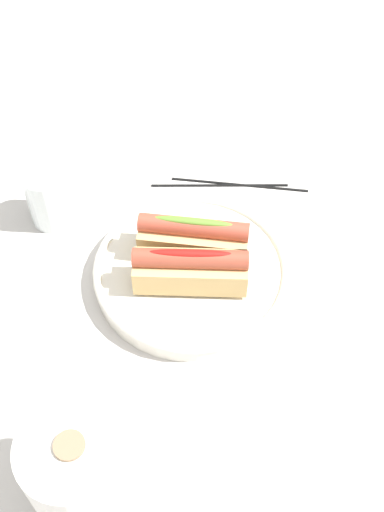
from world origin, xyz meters
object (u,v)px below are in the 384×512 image
(paper_towel_roll, at_px, (79,471))
(chopstick_near, at_px, (220,185))
(hotdog_front, at_px, (194,237))
(water_glass, at_px, (51,199))
(chopstick_far, at_px, (240,184))
(serving_bowl, at_px, (192,271))
(hotdog_back, at_px, (190,268))

(paper_towel_roll, height_order, chopstick_near, paper_towel_roll)
(hotdog_front, distance_m, water_glass, 0.23)
(chopstick_far, bearing_deg, chopstick_near, 9.93)
(hotdog_front, xyz_separation_m, water_glass, (0.23, -0.01, -0.02))
(paper_towel_roll, bearing_deg, serving_bowl, -91.99)
(serving_bowl, xyz_separation_m, hotdog_back, (-0.01, 0.03, 0.04))
(water_glass, relative_size, chopstick_near, 0.41)
(water_glass, height_order, chopstick_far, water_glass)
(serving_bowl, distance_m, hotdog_back, 0.05)
(serving_bowl, height_order, paper_towel_roll, paper_towel_roll)
(water_glass, relative_size, paper_towel_roll, 0.67)
(hotdog_back, bearing_deg, chopstick_near, -82.91)
(hotdog_front, distance_m, hotdog_back, 0.05)
(paper_towel_roll, bearing_deg, hotdog_back, -93.56)
(hotdog_front, relative_size, chopstick_near, 0.71)
(hotdog_back, distance_m, water_glass, 0.26)
(paper_towel_roll, bearing_deg, water_glass, -57.73)
(chopstick_near, relative_size, chopstick_far, 1.00)
(hotdog_front, distance_m, chopstick_near, 0.17)
(hotdog_back, distance_m, chopstick_far, 0.24)
(serving_bowl, xyz_separation_m, water_glass, (0.24, -0.04, 0.02))
(chopstick_near, bearing_deg, paper_towel_roll, 71.44)
(hotdog_back, bearing_deg, serving_bowl, -75.03)
(hotdog_front, distance_m, chopstick_far, 0.19)
(hotdog_back, distance_m, chopstick_near, 0.23)
(serving_bowl, relative_size, hotdog_back, 1.73)
(serving_bowl, height_order, chopstick_far, serving_bowl)
(hotdog_front, height_order, water_glass, hotdog_front)
(serving_bowl, bearing_deg, water_glass, -9.85)
(hotdog_front, bearing_deg, hotdog_back, 104.97)
(water_glass, bearing_deg, hotdog_back, 164.53)
(paper_towel_roll, relative_size, chopstick_far, 0.61)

